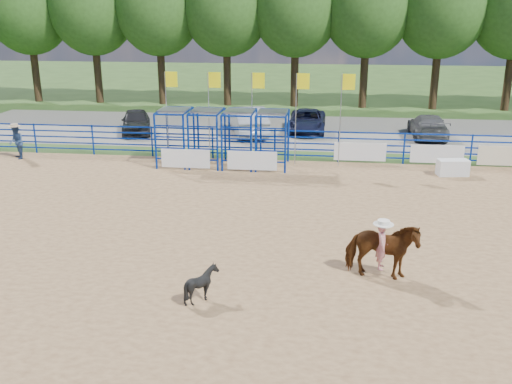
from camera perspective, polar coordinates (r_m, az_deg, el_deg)
ground at (r=17.87m, az=-1.02°, el=-4.93°), size 120.00×120.00×0.00m
arena_dirt at (r=17.86m, az=-1.02°, el=-4.90°), size 30.00×20.00×0.02m
gravel_strip at (r=34.10m, az=2.94°, el=6.15°), size 40.00×10.00×0.01m
announcer_table at (r=26.10m, az=19.07°, el=2.33°), size 1.38×0.81×0.69m
horse_and_rider at (r=15.49m, az=12.46°, el=-5.48°), size 2.02×1.10×2.29m
calf at (r=14.25m, az=-5.46°, el=-9.14°), size 0.89×0.80×0.91m
spectator_cowboy at (r=29.63m, az=-22.85°, el=4.68°), size 0.97×1.00×1.68m
car_a at (r=33.97m, az=-11.91°, el=6.92°), size 2.72×4.27×1.35m
car_b at (r=32.82m, az=-0.76°, el=7.17°), size 2.98×5.22×1.63m
car_c at (r=33.78m, az=5.11°, el=7.09°), size 2.16×4.59×1.27m
car_d at (r=33.43m, az=16.82°, el=6.32°), size 1.88×4.52×1.31m
perimeter_fence at (r=17.59m, az=-1.03°, el=-2.67°), size 30.10×20.10×1.50m
chute_assembly at (r=26.12m, az=-2.50°, el=5.34°), size 19.32×2.41×4.20m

